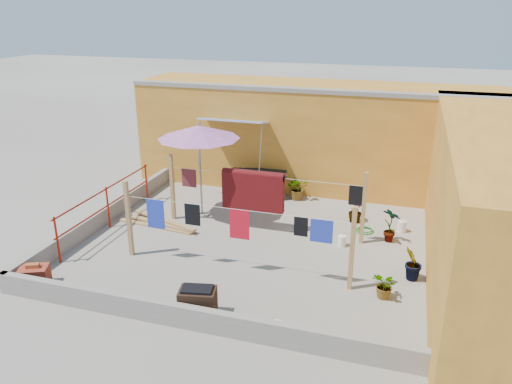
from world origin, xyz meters
TOP-DOWN VIEW (x-y plane):
  - ground at (0.00, 0.00)m, footprint 80.00×80.00m
  - wall_back at (0.50, 4.69)m, footprint 11.00×3.27m
  - wall_right at (5.20, 0.00)m, footprint 2.40×9.00m
  - parapet_front at (0.00, -3.58)m, footprint 8.30×0.16m
  - parapet_left at (-4.08, 0.00)m, footprint 0.16×7.30m
  - red_railing at (-3.85, -0.20)m, footprint 0.05×4.20m
  - clothesline_rig at (-0.20, 0.53)m, footprint 5.09×2.35m
  - patio_umbrella at (-1.85, 1.21)m, footprint 2.21×2.21m
  - outdoor_table at (-0.79, 3.09)m, footprint 1.79×1.19m
  - brick_stack at (-3.70, -3.18)m, footprint 0.68×0.61m
  - lumber_pile at (-2.66, 0.25)m, footprint 2.33×0.87m
  - brazier at (-0.06, -3.20)m, footprint 0.74×0.57m
  - white_basin at (1.41, -3.20)m, footprint 0.47×0.47m
  - water_jug_a at (2.07, 0.48)m, footprint 0.20×0.20m
  - water_jug_b at (3.41, 1.74)m, footprint 0.22×0.22m
  - green_hose at (2.53, 1.48)m, footprint 0.46×0.46m
  - plant_back_a at (0.37, 3.20)m, footprint 0.80×0.76m
  - plant_back_b at (2.20, 2.01)m, footprint 0.41×0.41m
  - plant_right_a at (3.15, 1.06)m, footprint 0.57×0.53m
  - plant_right_b at (3.70, -0.69)m, footprint 0.42×0.49m
  - plant_right_c at (3.21, -1.55)m, footprint 0.65×0.65m

SIDE VIEW (x-z plane):
  - ground at x=0.00m, z-range 0.00..0.00m
  - green_hose at x=2.53m, z-range 0.00..0.06m
  - white_basin at x=1.41m, z-range 0.00..0.08m
  - lumber_pile at x=-2.66m, z-range 0.00..0.14m
  - water_jug_a at x=2.07m, z-range -0.02..0.29m
  - water_jug_b at x=3.41m, z-range -0.02..0.32m
  - brick_stack at x=-3.70m, z-range -0.03..0.46m
  - parapet_front at x=0.00m, z-range 0.00..0.44m
  - parapet_left at x=-4.08m, z-range 0.00..0.44m
  - plant_right_c at x=3.21m, z-range 0.00..0.55m
  - brazier at x=-0.06m, z-range -0.01..0.59m
  - plant_back_b at x=2.20m, z-range 0.00..0.64m
  - plant_back_a at x=0.37m, z-range 0.00..0.71m
  - plant_right_b at x=3.70m, z-range 0.00..0.79m
  - plant_right_a at x=3.15m, z-range 0.00..0.90m
  - outdoor_table at x=-0.79m, z-range 0.31..1.08m
  - red_railing at x=-3.85m, z-range 0.17..1.27m
  - clothesline_rig at x=-0.20m, z-range 0.11..1.91m
  - wall_right at x=5.20m, z-range 0.00..3.20m
  - wall_back at x=0.50m, z-range 0.00..3.21m
  - patio_umbrella at x=-1.85m, z-range 1.03..3.63m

